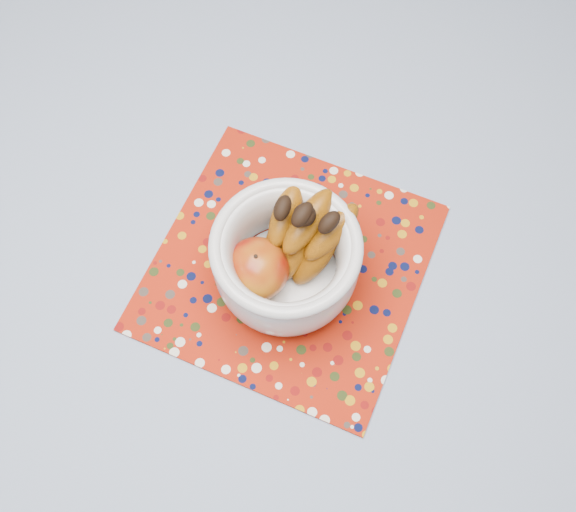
{
  "coord_description": "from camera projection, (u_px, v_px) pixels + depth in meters",
  "views": [
    {
      "loc": [
        0.25,
        -0.32,
        1.6
      ],
      "look_at": [
        0.08,
        -0.02,
        0.83
      ],
      "focal_mm": 42.0,
      "sensor_mm": 36.0,
      "label": 1
    }
  ],
  "objects": [
    {
      "name": "tablecloth",
      "position": [
        245.0,
        242.0,
        0.94
      ],
      "size": [
        1.32,
        1.32,
        0.01
      ],
      "primitive_type": "cube",
      "color": "slate",
      "rests_on": "table"
    },
    {
      "name": "table",
      "position": [
        248.0,
        265.0,
        1.01
      ],
      "size": [
        1.2,
        1.2,
        0.75
      ],
      "color": "brown",
      "rests_on": "ground"
    },
    {
      "name": "fruit_bowl",
      "position": [
        290.0,
        253.0,
        0.85
      ],
      "size": [
        0.19,
        0.2,
        0.16
      ],
      "color": "silver",
      "rests_on": "placemat"
    },
    {
      "name": "placemat",
      "position": [
        289.0,
        266.0,
        0.91
      ],
      "size": [
        0.38,
        0.38,
        0.0
      ],
      "primitive_type": "cube",
      "rotation": [
        0.0,
        0.0,
        0.1
      ],
      "color": "#941908",
      "rests_on": "tablecloth"
    }
  ]
}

